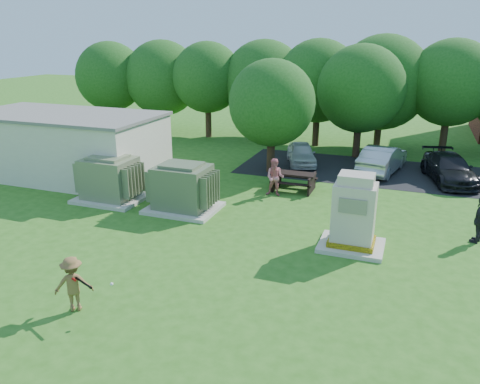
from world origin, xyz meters
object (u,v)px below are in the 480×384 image
at_px(car_white, 301,153).
at_px(car_dark, 449,168).
at_px(transformer_right, 183,188).
at_px(generator_cabinet, 354,216).
at_px(car_silver_a, 382,159).
at_px(picnic_table, 294,179).
at_px(person_walking_right, 480,220).
at_px(batter, 73,284).
at_px(person_at_picnic, 275,177).
at_px(transformer_left, 110,180).

distance_m(car_white, car_dark, 7.93).
distance_m(transformer_right, generator_cabinet, 7.46).
bearing_deg(generator_cabinet, car_silver_a, 88.75).
bearing_deg(transformer_right, car_silver_a, 49.95).
distance_m(picnic_table, car_dark, 8.26).
bearing_deg(car_silver_a, transformer_right, 61.76).
relative_size(person_walking_right, car_silver_a, 0.39).
relative_size(batter, car_white, 0.43).
relative_size(generator_cabinet, person_at_picnic, 1.53).
bearing_deg(batter, person_walking_right, -172.47).
relative_size(transformer_left, batter, 1.89).
height_order(transformer_left, car_dark, transformer_left).
bearing_deg(car_dark, batter, -136.70).
bearing_deg(generator_cabinet, car_white, 112.44).
relative_size(batter, person_walking_right, 0.90).
bearing_deg(car_silver_a, car_dark, -176.60).
distance_m(transformer_right, person_at_picnic, 4.50).
xyz_separation_m(transformer_left, person_walking_right, (15.28, 0.78, -0.09)).
height_order(car_white, car_dark, car_dark).
bearing_deg(car_silver_a, generator_cabinet, 100.56).
relative_size(person_at_picnic, car_dark, 0.38).
relative_size(transformer_right, person_at_picnic, 1.68).
relative_size(batter, car_dark, 0.34).
bearing_deg(car_dark, person_at_picnic, -160.57).
bearing_deg(transformer_left, person_walking_right, 2.91).
bearing_deg(batter, car_white, -128.98).
bearing_deg(transformer_right, batter, -84.66).
bearing_deg(car_silver_a, person_walking_right, 127.82).
xyz_separation_m(batter, person_at_picnic, (2.42, 11.18, 0.10)).
bearing_deg(batter, person_at_picnic, -133.69).
height_order(generator_cabinet, person_at_picnic, generator_cabinet).
height_order(transformer_right, car_silver_a, transformer_right).
relative_size(transformer_left, car_dark, 0.63).
height_order(transformer_left, person_at_picnic, transformer_left).
distance_m(person_at_picnic, car_silver_a, 7.29).
distance_m(transformer_right, batter, 8.03).
bearing_deg(person_walking_right, picnic_table, -90.65).
height_order(person_at_picnic, car_white, person_at_picnic).
relative_size(transformer_left, car_silver_a, 0.66).
xyz_separation_m(car_silver_a, car_dark, (3.35, -0.50, -0.07)).
distance_m(transformer_left, batter, 9.15).
relative_size(transformer_left, transformer_right, 1.00).
bearing_deg(generator_cabinet, car_dark, 69.99).
bearing_deg(car_white, picnic_table, -100.44).
xyz_separation_m(transformer_right, generator_cabinet, (7.34, -1.31, 0.23)).
bearing_deg(generator_cabinet, transformer_right, 169.86).
height_order(picnic_table, person_at_picnic, person_at_picnic).
bearing_deg(person_at_picnic, car_dark, 29.82).
bearing_deg(transformer_left, car_dark, 30.20).
bearing_deg(generator_cabinet, picnic_table, 122.17).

